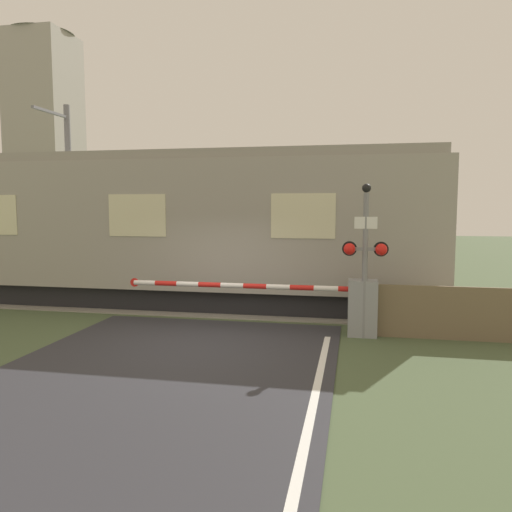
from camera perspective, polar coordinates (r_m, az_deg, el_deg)
The scene contains 8 objects.
ground_plane at distance 10.05m, azimuth -6.92°, elevation -9.98°, with size 80.00×80.00×0.00m, color #475638.
track_bed at distance 13.67m, azimuth -1.85°, elevation -5.65°, with size 36.00×3.20×0.13m.
train at distance 14.13m, azimuth -11.06°, elevation 3.13°, with size 15.11×2.77×4.12m.
crossing_barrier at distance 10.71m, azimuth 9.80°, elevation -5.42°, with size 5.51×0.44×1.18m.
signal_post at distance 10.37m, azimuth 12.37°, elevation 0.51°, with size 0.93×0.26×3.17m.
catenary_pole at distance 17.91m, azimuth -20.61°, elevation 6.79°, with size 0.20×1.90×6.05m.
distant_building at distance 41.64m, azimuth -22.91°, elevation 12.75°, with size 4.68×4.68×16.18m.
roadside_fence at distance 10.96m, azimuth 22.48°, elevation -6.11°, with size 3.80×0.06×1.10m.
Camera 1 is at (3.05, -9.19, 2.70)m, focal length 35.00 mm.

